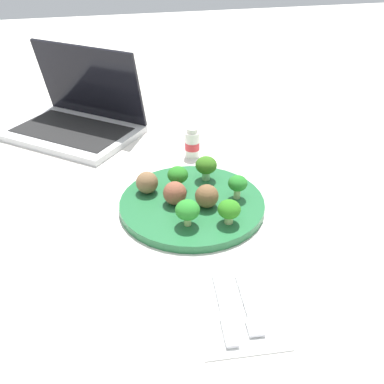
% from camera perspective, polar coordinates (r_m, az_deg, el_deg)
% --- Properties ---
extents(ground_plane, '(4.00, 4.00, 0.00)m').
position_cam_1_polar(ground_plane, '(0.86, 0.00, -2.03)').
color(ground_plane, silver).
extents(plate, '(0.28, 0.28, 0.02)m').
position_cam_1_polar(plate, '(0.86, 0.00, -1.58)').
color(plate, '#236638').
rests_on(plate, ground_plane).
extents(broccoli_floret_far_rim, '(0.04, 0.04, 0.05)m').
position_cam_1_polar(broccoli_floret_far_rim, '(0.85, 5.90, 1.04)').
color(broccoli_floret_far_rim, '#A4C07A').
rests_on(broccoli_floret_far_rim, plate).
extents(broccoli_floret_center, '(0.04, 0.04, 0.05)m').
position_cam_1_polar(broccoli_floret_center, '(0.88, -1.84, 2.17)').
color(broccoli_floret_center, '#92CD6C').
rests_on(broccoli_floret_center, plate).
extents(broccoli_floret_mid_right, '(0.04, 0.04, 0.05)m').
position_cam_1_polar(broccoli_floret_mid_right, '(0.77, -0.58, -2.38)').
color(broccoli_floret_mid_right, '#A3C470').
rests_on(broccoli_floret_mid_right, plate).
extents(broccoli_floret_near_rim, '(0.04, 0.04, 0.05)m').
position_cam_1_polar(broccoli_floret_near_rim, '(0.91, 1.83, 3.40)').
color(broccoli_floret_near_rim, '#8CC584').
rests_on(broccoli_floret_near_rim, plate).
extents(broccoli_floret_front_right, '(0.04, 0.04, 0.05)m').
position_cam_1_polar(broccoli_floret_front_right, '(0.78, 4.81, -2.30)').
color(broccoli_floret_front_right, '#A1BC73').
rests_on(broccoli_floret_front_right, plate).
extents(meatball_front_right, '(0.04, 0.04, 0.04)m').
position_cam_1_polar(meatball_front_right, '(0.83, 1.92, -0.53)').
color(meatball_front_right, brown).
rests_on(meatball_front_right, plate).
extents(meatball_near_rim, '(0.04, 0.04, 0.04)m').
position_cam_1_polar(meatball_near_rim, '(0.87, -5.81, 1.22)').
color(meatball_near_rim, brown).
rests_on(meatball_near_rim, plate).
extents(meatball_far_rim, '(0.04, 0.04, 0.04)m').
position_cam_1_polar(meatball_far_rim, '(0.84, -2.26, -0.05)').
color(meatball_far_rim, brown).
rests_on(meatball_far_rim, plate).
extents(napkin, '(0.18, 0.13, 0.01)m').
position_cam_1_polar(napkin, '(0.67, 5.61, -14.46)').
color(napkin, white).
rests_on(napkin, ground_plane).
extents(fork, '(0.12, 0.03, 0.01)m').
position_cam_1_polar(fork, '(0.66, 7.34, -14.43)').
color(fork, silver).
rests_on(fork, napkin).
extents(knife, '(0.15, 0.03, 0.01)m').
position_cam_1_polar(knife, '(0.65, 4.18, -14.81)').
color(knife, silver).
rests_on(knife, napkin).
extents(yogurt_bottle, '(0.03, 0.03, 0.07)m').
position_cam_1_polar(yogurt_bottle, '(1.03, 0.03, 6.23)').
color(yogurt_bottle, white).
rests_on(yogurt_bottle, ground_plane).
extents(laptop, '(0.38, 0.39, 0.21)m').
position_cam_1_polar(laptop, '(1.19, -14.59, 9.26)').
color(laptop, silver).
rests_on(laptop, ground_plane).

